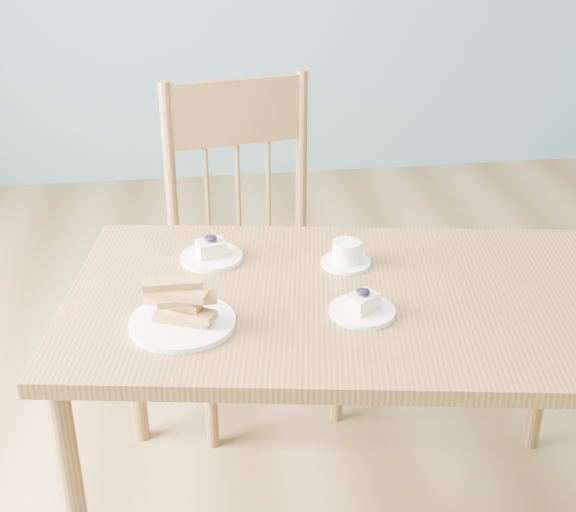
{
  "coord_description": "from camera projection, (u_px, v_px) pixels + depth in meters",
  "views": [
    {
      "loc": [
        -0.71,
        -1.66,
        1.6
      ],
      "look_at": [
        -0.49,
        -0.04,
        0.77
      ],
      "focal_mm": 50.0,
      "sensor_mm": 36.0,
      "label": 1
    }
  ],
  "objects": [
    {
      "name": "cheesecake_plate_near",
      "position": [
        362.0,
        307.0,
        1.76
      ],
      "size": [
        0.15,
        0.15,
        0.06
      ],
      "rotation": [
        0.0,
        0.0,
        0.58
      ],
      "color": "white",
      "rests_on": "dining_table"
    },
    {
      "name": "biscotti_plate",
      "position": [
        182.0,
        311.0,
        1.71
      ],
      "size": [
        0.23,
        0.23,
        0.11
      ],
      "rotation": [
        0.0,
        0.0,
        -0.31
      ],
      "color": "white",
      "rests_on": "dining_table"
    },
    {
      "name": "dining_chair",
      "position": [
        252.0,
        249.0,
        2.44
      ],
      "size": [
        0.53,
        0.52,
        1.01
      ],
      "rotation": [
        0.0,
        0.0,
        0.18
      ],
      "color": "#926137",
      "rests_on": "ground"
    },
    {
      "name": "dining_table",
      "position": [
        345.0,
        320.0,
        1.88
      ],
      "size": [
        1.39,
        0.93,
        0.69
      ],
      "rotation": [
        0.0,
        0.0,
        -0.16
      ],
      "color": "#926137",
      "rests_on": "ground"
    },
    {
      "name": "cheesecake_plate_far",
      "position": [
        211.0,
        253.0,
        2.0
      ],
      "size": [
        0.16,
        0.16,
        0.07
      ],
      "rotation": [
        0.0,
        0.0,
        0.23
      ],
      "color": "white",
      "rests_on": "dining_table"
    },
    {
      "name": "coffee_cup",
      "position": [
        346.0,
        255.0,
        1.97
      ],
      "size": [
        0.12,
        0.12,
        0.06
      ],
      "rotation": [
        0.0,
        0.0,
        0.24
      ],
      "color": "white",
      "rests_on": "dining_table"
    }
  ]
}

